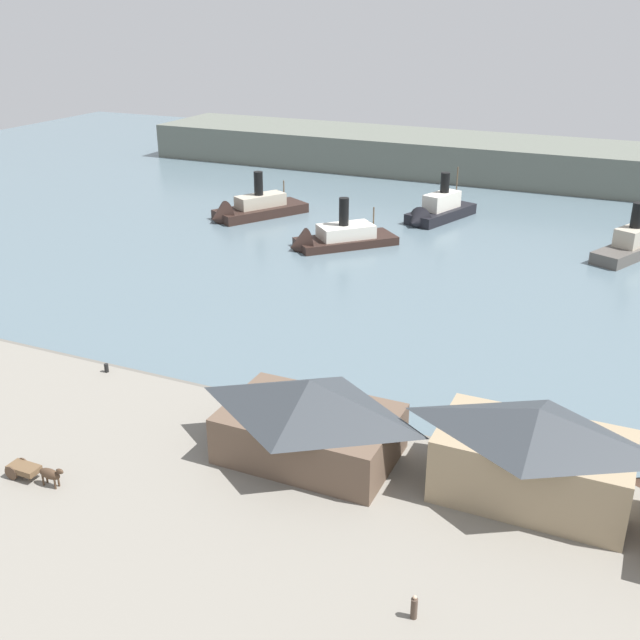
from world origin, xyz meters
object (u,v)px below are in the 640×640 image
Objects in this scene: mooring_post_west at (106,368)px; ferry_moored_east at (333,239)px; ferry_shed_central_terminal at (310,418)px; horse_cart at (34,471)px; ferry_outer_harbor at (436,211)px; ferry_shed_west_terminal at (534,452)px; pedestrian_by_tram at (414,608)px; ferry_approaching_east at (250,210)px.

ferry_moored_east is (2.73, 52.29, -0.37)m from mooring_post_west.
ferry_shed_central_terminal is 0.86× the size of ferry_moored_east.
mooring_post_west is at bearing 112.29° from horse_cart.
horse_cart is 6.13× the size of mooring_post_west.
ferry_outer_harbor is (13.46, 74.23, 0.04)m from mooring_post_west.
ferry_shed_west_terminal is at bearing 5.88° from ferry_shed_central_terminal.
pedestrian_by_tram is at bearing -105.26° from ferry_shed_west_terminal.
ferry_shed_central_terminal is at bearing -11.62° from mooring_post_west.
horse_cart is 0.29× the size of ferry_approaching_east.
ferry_shed_west_terminal is at bearing 21.46° from horse_cart.
pedestrian_by_tram is (31.85, -1.44, -0.14)m from horse_cart.
ferry_moored_east is at bearing 93.68° from horse_cart.
ferry_approaching_east reaches higher than mooring_post_west.
ferry_approaching_east is at bearing 107.54° from horse_cart.
ferry_shed_central_terminal reaches higher than ferry_moored_east.
ferry_shed_west_terminal is 0.84× the size of ferry_outer_harbor.
ferry_outer_harbor reaches higher than ferry_moored_east.
pedestrian_by_tram is 0.09× the size of ferry_approaching_east.
pedestrian_by_tram is (-4.27, -15.64, -3.09)m from ferry_shed_west_terminal.
ferry_approaching_east reaches higher than horse_cart.
ferry_moored_east is 0.97× the size of ferry_outer_harbor.
horse_cart is 19.05m from mooring_post_west.
ferry_shed_central_terminal is 80.46m from ferry_outer_harbor.
ferry_moored_east is 0.88× the size of ferry_approaching_east.
ferry_shed_west_terminal reaches higher than ferry_shed_central_terminal.
ferry_shed_west_terminal is at bearing 74.74° from pedestrian_by_tram.
mooring_post_west is (-7.22, 17.62, -0.48)m from horse_cart.
pedestrian_by_tram is at bearing -54.93° from ferry_approaching_east.
ferry_outer_harbor is at bearing 98.66° from ferry_shed_central_terminal.
ferry_outer_harbor is (-29.89, 77.65, -3.39)m from ferry_shed_west_terminal.
mooring_post_west is at bearing 153.99° from pedestrian_by_tram.
ferry_shed_west_terminal is 2.63× the size of horse_cart.
mooring_post_west is at bearing 175.49° from ferry_shed_west_terminal.
pedestrian_by_tram is at bearing -26.01° from mooring_post_west.
ferry_shed_central_terminal is 8.26× the size of pedestrian_by_tram.
ferry_outer_harbor reaches higher than ferry_approaching_east.
ferry_moored_east is at bearing 126.09° from ferry_shed_west_terminal.
ferry_shed_central_terminal is 17.88m from ferry_shed_west_terminal.
ferry_approaching_east is (-31.48, -11.97, -0.30)m from ferry_outer_harbor.
horse_cart is 0.33× the size of ferry_moored_east.
mooring_post_west is 0.05× the size of ferry_approaching_east.
horse_cart is at bearing 177.41° from pedestrian_by_tram.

